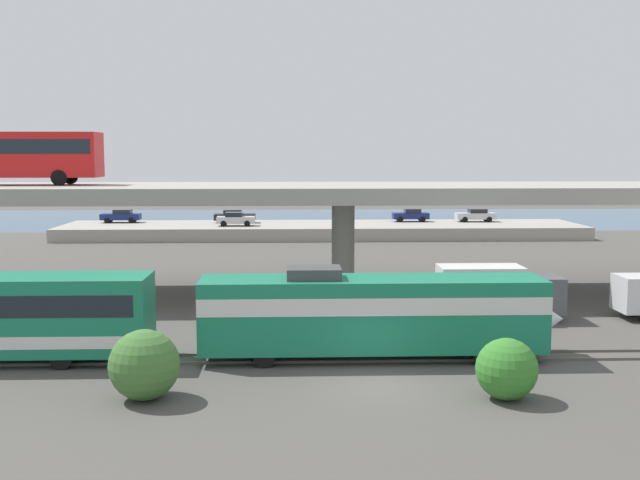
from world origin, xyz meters
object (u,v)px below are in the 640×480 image
(parked_car_1, at_px, (476,215))
(parked_car_3, at_px, (411,215))
(service_truck_west, at_px, (496,291))
(parked_car_0, at_px, (235,219))
(transit_bus_on_overpass, at_px, (6,153))
(parked_car_2, at_px, (234,216))
(parked_car_4, at_px, (121,216))
(train_locomotive, at_px, (389,311))

(parked_car_1, height_order, parked_car_3, same)
(service_truck_west, height_order, parked_car_0, service_truck_west)
(transit_bus_on_overpass, relative_size, parked_car_2, 2.59)
(parked_car_2, bearing_deg, parked_car_4, 176.48)
(parked_car_4, bearing_deg, transit_bus_on_overpass, 91.72)
(parked_car_1, xyz_separation_m, parked_car_3, (-7.51, 0.40, -0.00))
(parked_car_0, height_order, parked_car_3, same)
(train_locomotive, bearing_deg, parked_car_3, 80.07)
(train_locomotive, bearing_deg, service_truck_west, 47.96)
(parked_car_0, distance_m, parked_car_4, 14.14)
(parked_car_0, bearing_deg, parked_car_4, 161.31)
(parked_car_3, bearing_deg, parked_car_2, 2.43)
(train_locomotive, bearing_deg, parked_car_0, 102.13)
(transit_bus_on_overpass, xyz_separation_m, parked_car_0, (12.28, 32.56, -7.10))
(transit_bus_on_overpass, height_order, parked_car_1, transit_bus_on_overpass)
(train_locomotive, height_order, transit_bus_on_overpass, transit_bus_on_overpass)
(train_locomotive, xyz_separation_m, parked_car_0, (-10.57, 49.18, -0.04))
(parked_car_0, xyz_separation_m, parked_car_4, (-13.39, 4.53, 0.00))
(service_truck_west, bearing_deg, parked_car_1, 77.66)
(transit_bus_on_overpass, bearing_deg, service_truck_west, -16.69)
(train_locomotive, relative_size, transit_bus_on_overpass, 1.37)
(train_locomotive, height_order, parked_car_2, train_locomotive)
(service_truck_west, distance_m, parked_car_3, 46.15)
(parked_car_0, xyz_separation_m, parked_car_3, (19.98, 4.60, 0.00))
(parked_car_0, xyz_separation_m, parked_car_2, (-0.39, 3.73, 0.00))
(parked_car_2, bearing_deg, service_truck_west, -68.41)
(parked_car_0, bearing_deg, parked_car_1, 8.67)
(parked_car_2, bearing_deg, train_locomotive, -78.30)
(service_truck_west, height_order, parked_car_1, service_truck_west)
(parked_car_1, xyz_separation_m, parked_car_4, (-40.88, 0.34, -0.00))
(parked_car_1, bearing_deg, transit_bus_on_overpass, 42.74)
(parked_car_0, bearing_deg, transit_bus_on_overpass, -110.67)
(transit_bus_on_overpass, height_order, parked_car_0, transit_bus_on_overpass)
(train_locomotive, distance_m, parked_car_4, 58.81)
(service_truck_west, distance_m, parked_car_1, 46.76)
(service_truck_west, xyz_separation_m, parked_car_0, (-17.50, 41.48, 0.51))
(parked_car_3, relative_size, parked_car_4, 0.95)
(transit_bus_on_overpass, distance_m, parked_car_0, 35.51)
(service_truck_west, bearing_deg, parked_car_4, 123.88)
(service_truck_west, bearing_deg, parked_car_0, 112.87)
(parked_car_2, relative_size, parked_car_4, 1.05)
(transit_bus_on_overpass, bearing_deg, parked_car_0, 69.33)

